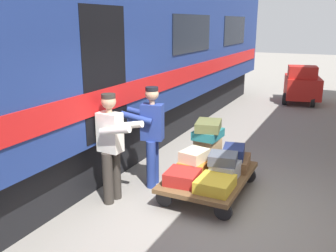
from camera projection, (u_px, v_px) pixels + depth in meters
name	position (u px, v px, depth m)	size (l,w,h in m)	color
ground_plane	(234.00, 219.00, 5.27)	(60.00, 60.00, 0.00)	gray
train_car	(32.00, 62.00, 6.23)	(3.02, 19.74, 4.00)	navy
luggage_cart	(209.00, 177.00, 5.98)	(1.20, 1.78, 0.33)	brown
suitcase_gray_aluminum	(225.00, 170.00, 5.83)	(0.39, 0.48, 0.24)	#9EA0A5
suitcase_orange_carryall	(195.00, 166.00, 6.05)	(0.44, 0.50, 0.20)	#CC6B23
suitcase_yellow_case	(215.00, 184.00, 5.41)	(0.50, 0.57, 0.18)	gold
suitcase_black_hardshell	(205.00, 157.00, 6.48)	(0.37, 0.63, 0.20)	black
suitcase_red_plastic	(183.00, 177.00, 5.63)	(0.48, 0.48, 0.19)	#AD231E
suitcase_brown_leather	(234.00, 162.00, 6.26)	(0.48, 0.64, 0.18)	brown
suitcase_tan_vintage	(208.00, 145.00, 6.43)	(0.35, 0.40, 0.23)	tan
suitcase_slate_roller	(223.00, 159.00, 5.76)	(0.42, 0.39, 0.16)	#4C515B
suitcase_teal_softside	(208.00, 134.00, 6.39)	(0.40, 0.54, 0.15)	#1E666B
suitcase_cream_canvas	(194.00, 155.00, 5.98)	(0.34, 0.44, 0.18)	beige
suitcase_navy_fabric	(234.00, 152.00, 6.21)	(0.34, 0.48, 0.19)	navy
suitcase_olive_duffel	(208.00, 126.00, 6.35)	(0.40, 0.54, 0.16)	brown
porter_in_overalls	(151.00, 133.00, 6.14)	(0.72, 0.53, 1.70)	navy
porter_by_door	(112.00, 145.00, 5.56)	(0.68, 0.45, 1.70)	#332D28
baggage_tug	(302.00, 85.00, 12.64)	(1.43, 1.89, 1.30)	#B21E19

